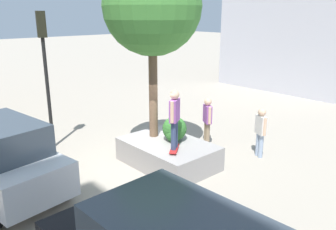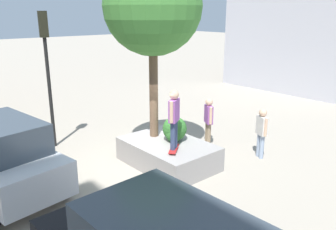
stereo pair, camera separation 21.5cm
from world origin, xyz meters
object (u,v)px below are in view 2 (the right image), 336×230
Objects in this scene: skateboarder at (174,115)px; passerby_with_bag at (262,130)px; skateboard at (174,149)px; planter_ledge at (168,154)px; pedestrian_crossing at (209,118)px; police_car at (0,157)px; traffic_light_corner at (46,57)px; plaza_tree at (153,7)px.

passerby_with_bag is (-0.93, -3.03, -0.87)m from skateboarder.
skateboarder is (0.00, 0.00, 1.03)m from skateboard.
skateboarder reaches higher than planter_ledge.
pedestrian_crossing reaches higher than skateboard.
planter_ledge is 3.20m from passerby_with_bag.
police_car is at bearing 63.03° from skateboarder.
police_car is at bearing 80.57° from pedestrian_crossing.
pedestrian_crossing is at bearing 13.40° from passerby_with_bag.
traffic_light_corner is at bearing 21.30° from skateboarder.
skateboard is 1.03m from skateboarder.
skateboard is 0.16× the size of police_car.
plaza_tree is 7.48× the size of skateboard.
planter_ledge is at bearing -152.11° from traffic_light_corner.
pedestrian_crossing is at bearing -99.74° from plaza_tree.
pedestrian_crossing is at bearing -80.15° from planter_ledge.
traffic_light_corner is (4.54, 1.77, 2.40)m from skateboard.
plaza_tree is 3.20× the size of pedestrian_crossing.
skateboarder reaches higher than pedestrian_crossing.
plaza_tree is at bearing -4.36° from planter_ledge.
planter_ledge is 4.80m from police_car.
plaza_tree is 5.99m from police_car.
pedestrian_crossing is (1.94, 0.46, 0.04)m from passerby_with_bag.
police_car is (2.14, 4.20, 0.23)m from skateboard.
passerby_with_bag is at bearing -138.72° from traffic_light_corner.
plaza_tree reaches higher than traffic_light_corner.
skateboard is 5.43m from traffic_light_corner.
traffic_light_corner is at bearing 50.90° from pedestrian_crossing.
traffic_light_corner is at bearing 41.28° from passerby_with_bag.
passerby_with_bag is at bearing -112.98° from police_car.
police_car is (1.52, 4.51, 0.66)m from planter_ledge.
traffic_light_corner is 7.62m from passerby_with_bag.
plaza_tree is 3.33m from skateboarder.
skateboarder is at bearing -116.97° from police_car.
plaza_tree is 1.22× the size of police_car.
skateboarder is 1.01× the size of pedestrian_crossing.
traffic_light_corner reaches higher than skateboard.
traffic_light_corner is 2.80× the size of passerby_with_bag.
skateboard is 0.16× the size of traffic_light_corner.
skateboarder is at bearing 72.95° from passerby_with_bag.
traffic_light_corner reaches higher than skateboarder.
traffic_light_corner is (3.15, 2.13, -1.63)m from plaza_tree.
police_car is 4.05m from traffic_light_corner.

